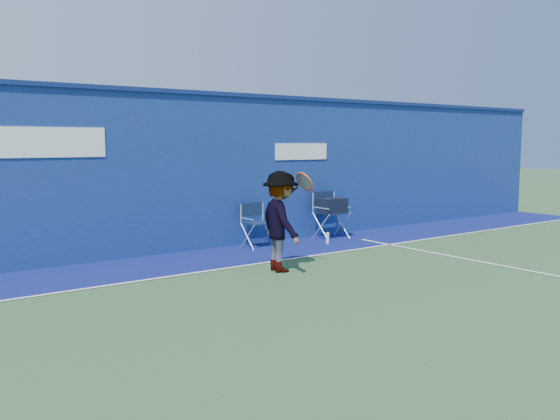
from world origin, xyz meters
TOP-DOWN VIEW (x-y plane):
  - ground at (0.00, 0.00)m, footprint 80.00×80.00m
  - stadium_wall at (-0.00, 5.20)m, footprint 24.00×0.50m
  - out_of_bounds_strip at (0.00, 4.10)m, footprint 24.00×1.80m
  - court_lines at (0.00, 0.60)m, footprint 24.00×12.00m
  - directors_chair_left at (2.18, 4.58)m, footprint 0.53×0.48m
  - directors_chair_right at (4.10, 4.56)m, footprint 0.61×0.55m
  - water_bottle at (3.58, 4.08)m, footprint 0.07×0.07m
  - tennis_player at (1.24, 2.54)m, footprint 0.91×1.16m

SIDE VIEW (x-z plane):
  - ground at x=0.00m, z-range 0.00..0.00m
  - out_of_bounds_strip at x=0.00m, z-range 0.00..0.01m
  - court_lines at x=0.00m, z-range 0.01..0.01m
  - water_bottle at x=3.58m, z-range 0.00..0.24m
  - directors_chair_left at x=2.18m, z-range -0.17..0.72m
  - directors_chair_right at x=4.10m, z-range -0.08..0.94m
  - tennis_player at x=1.24m, z-range 0.00..1.64m
  - stadium_wall at x=0.00m, z-range 0.01..3.09m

